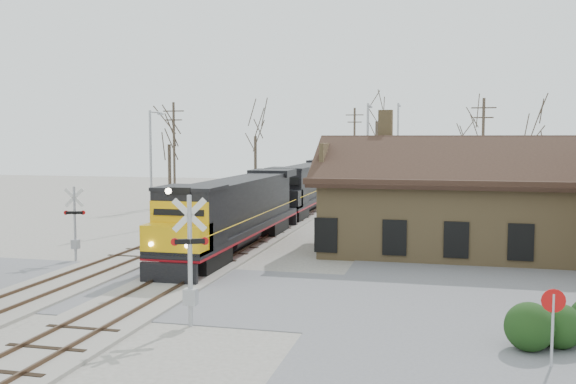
# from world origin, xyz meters

# --- Properties ---
(ground) EXTENTS (140.00, 140.00, 0.00)m
(ground) POSITION_xyz_m (0.00, 0.00, 0.00)
(ground) COLOR #AAA499
(ground) RESTS_ON ground
(road) EXTENTS (60.00, 9.00, 0.03)m
(road) POSITION_xyz_m (0.00, 0.00, 0.01)
(road) COLOR slate
(road) RESTS_ON ground
(track_main) EXTENTS (3.40, 90.00, 0.24)m
(track_main) POSITION_xyz_m (0.00, 15.00, 0.07)
(track_main) COLOR #AAA499
(track_main) RESTS_ON ground
(track_siding) EXTENTS (3.40, 90.00, 0.24)m
(track_siding) POSITION_xyz_m (-4.50, 15.00, 0.07)
(track_siding) COLOR #AAA499
(track_siding) RESTS_ON ground
(depot) EXTENTS (15.20, 9.31, 7.90)m
(depot) POSITION_xyz_m (11.99, 12.00, 2.41)
(depot) COLOR olive
(depot) RESTS_ON ground
(locomotive_lead) EXTENTS (2.78, 18.62, 4.13)m
(locomotive_lead) POSITION_xyz_m (0.00, 9.47, 2.17)
(locomotive_lead) COLOR black
(locomotive_lead) RESTS_ON ground
(locomotive_trailing) EXTENTS (2.78, 18.62, 3.91)m
(locomotive_trailing) POSITION_xyz_m (0.00, 28.37, 2.17)
(locomotive_trailing) COLOR black
(locomotive_trailing) RESTS_ON ground
(crossbuck_near) EXTENTS (1.18, 0.58, 4.41)m
(crossbuck_near) POSITION_xyz_m (3.17, -4.55, 2.05)
(crossbuck_near) COLOR #A5A8AD
(crossbuck_near) RESTS_ON ground
(crossbuck_far) EXTENTS (1.07, 0.37, 3.83)m
(crossbuck_far) POSITION_xyz_m (-6.93, 4.74, 1.81)
(crossbuck_far) COLOR #A5A8AD
(crossbuck_far) RESTS_ON ground
(do_not_enter_sign) EXTENTS (0.66, 0.11, 2.21)m
(do_not_enter_sign) POSITION_xyz_m (14.29, -5.90, 1.54)
(do_not_enter_sign) COLOR #A5A8AD
(do_not_enter_sign) RESTS_ON ground
(hedge_a) EXTENTS (1.46, 1.46, 1.46)m
(hedge_a) POSITION_xyz_m (13.87, -4.57, 0.73)
(hedge_a) COLOR black
(hedge_a) RESTS_ON ground
(hedge_b) EXTENTS (1.36, 1.36, 1.36)m
(hedge_b) POSITION_xyz_m (14.79, -4.12, 0.68)
(hedge_b) COLOR black
(hedge_b) RESTS_ON ground
(streetlight_a) EXTENTS (0.25, 2.04, 8.17)m
(streetlight_a) POSITION_xyz_m (-8.30, 16.62, 4.61)
(streetlight_a) COLOR #A5A8AD
(streetlight_a) RESTS_ON ground
(streetlight_b) EXTENTS (0.25, 2.04, 8.83)m
(streetlight_b) POSITION_xyz_m (5.80, 23.82, 4.95)
(streetlight_b) COLOR #A5A8AD
(streetlight_b) RESTS_ON ground
(streetlight_c) EXTENTS (0.25, 2.04, 9.37)m
(streetlight_c) POSITION_xyz_m (7.32, 34.14, 5.23)
(streetlight_c) COLOR #A5A8AD
(streetlight_c) RESTS_ON ground
(utility_pole_a) EXTENTS (2.00, 0.24, 9.49)m
(utility_pole_a) POSITION_xyz_m (-12.44, 29.90, 4.97)
(utility_pole_a) COLOR #382D23
(utility_pole_a) RESTS_ON ground
(utility_pole_b) EXTENTS (2.00, 0.24, 9.64)m
(utility_pole_b) POSITION_xyz_m (1.55, 47.86, 5.04)
(utility_pole_b) COLOR #382D23
(utility_pole_b) RESTS_ON ground
(utility_pole_c) EXTENTS (2.00, 0.24, 9.55)m
(utility_pole_c) POSITION_xyz_m (14.47, 31.04, 5.00)
(utility_pole_c) COLOR #382D23
(utility_pole_c) RESTS_ON ground
(tree_a) EXTENTS (3.80, 3.80, 9.30)m
(tree_a) POSITION_xyz_m (-13.12, 30.35, 6.62)
(tree_a) COLOR #382D23
(tree_a) RESTS_ON ground
(tree_b) EXTENTS (4.30, 4.30, 10.53)m
(tree_b) POSITION_xyz_m (-7.74, 39.96, 7.50)
(tree_b) COLOR #382D23
(tree_b) RESTS_ON ground
(tree_c) EXTENTS (5.45, 5.45, 13.36)m
(tree_c) POSITION_xyz_m (3.83, 49.82, 9.52)
(tree_c) COLOR #382D23
(tree_c) RESTS_ON ground
(tree_d) EXTENTS (4.19, 4.19, 10.25)m
(tree_d) POSITION_xyz_m (13.86, 42.66, 7.30)
(tree_d) COLOR #382D23
(tree_d) RESTS_ON ground
(tree_e) EXTENTS (4.32, 4.32, 10.59)m
(tree_e) POSITION_xyz_m (18.86, 35.43, 7.54)
(tree_e) COLOR #382D23
(tree_e) RESTS_ON ground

